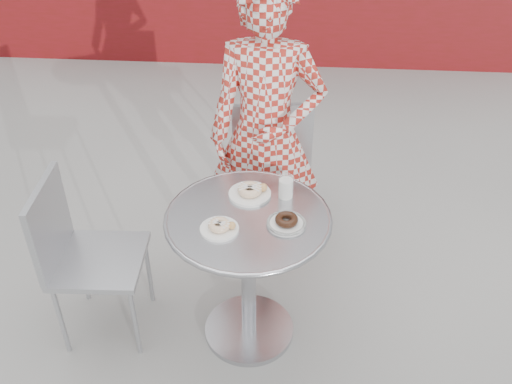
# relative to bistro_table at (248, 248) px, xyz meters

# --- Properties ---
(ground) EXTENTS (60.00, 60.00, 0.00)m
(ground) POSITION_rel_bistro_table_xyz_m (-0.04, -0.04, -0.59)
(ground) COLOR #A8A6A0
(ground) RESTS_ON ground
(bistro_table) EXTENTS (0.77, 0.77, 0.78)m
(bistro_table) POSITION_rel_bistro_table_xyz_m (0.00, 0.00, 0.00)
(bistro_table) COLOR silver
(bistro_table) RESTS_ON ground
(chair_far) EXTENTS (0.52, 0.52, 0.96)m
(chair_far) POSITION_rel_bistro_table_xyz_m (0.04, 0.96, -0.29)
(chair_far) COLOR #A9ABB1
(chair_far) RESTS_ON ground
(chair_left) EXTENTS (0.46, 0.45, 0.91)m
(chair_left) POSITION_rel_bistro_table_xyz_m (-0.76, -0.00, -0.31)
(chair_left) COLOR #A9ABB1
(chair_left) RESTS_ON ground
(seated_person) EXTENTS (0.63, 0.43, 1.70)m
(seated_person) POSITION_rel_bistro_table_xyz_m (0.05, 0.62, 0.26)
(seated_person) COLOR #A82319
(seated_person) RESTS_ON ground
(plate_far) EXTENTS (0.20, 0.20, 0.05)m
(plate_far) POSITION_rel_bistro_table_xyz_m (-0.00, 0.17, 0.21)
(plate_far) COLOR white
(plate_far) RESTS_ON bistro_table
(plate_near) EXTENTS (0.17, 0.17, 0.05)m
(plate_near) POSITION_rel_bistro_table_xyz_m (-0.11, -0.11, 0.21)
(plate_near) COLOR white
(plate_near) RESTS_ON bistro_table
(plate_checker) EXTENTS (0.18, 0.18, 0.05)m
(plate_checker) POSITION_rel_bistro_table_xyz_m (0.18, -0.05, 0.21)
(plate_checker) COLOR white
(plate_checker) RESTS_ON bistro_table
(milk_cup) EXTENTS (0.07, 0.07, 0.12)m
(milk_cup) POSITION_rel_bistro_table_xyz_m (0.17, 0.17, 0.24)
(milk_cup) COLOR white
(milk_cup) RESTS_ON bistro_table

